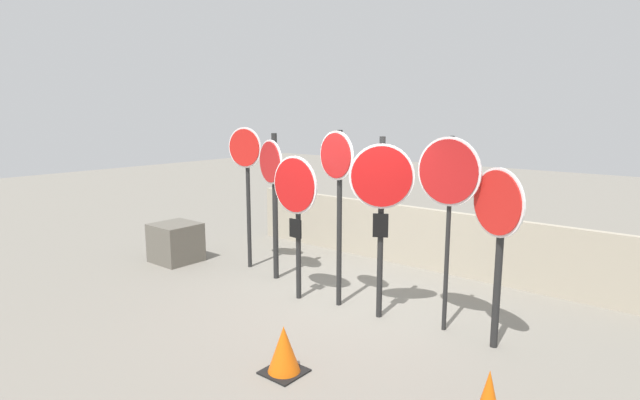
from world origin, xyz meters
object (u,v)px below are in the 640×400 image
Objects in this scene: stop_sign_3 at (337,182)px; traffic_cone_0 at (284,350)px; stop_sign_1 at (273,183)px; stop_sign_4 at (381,195)px; stop_sign_0 at (246,167)px; stop_sign_6 at (498,225)px; stop_sign_5 at (448,185)px; stop_sign_2 at (296,199)px; storage_crate at (176,242)px.

traffic_cone_0 is (0.72, -1.88, -1.56)m from stop_sign_3.
stop_sign_1 is 4.60× the size of traffic_cone_0.
stop_sign_4 is 4.65× the size of traffic_cone_0.
stop_sign_0 reaches higher than stop_sign_6.
stop_sign_0 is at bearing -156.55° from stop_sign_6.
stop_sign_1 is 0.96× the size of stop_sign_3.
stop_sign_4 is at bearing 90.08° from traffic_cone_0.
stop_sign_3 is 1.17× the size of stop_sign_6.
stop_sign_5 is (1.57, 0.18, 0.08)m from stop_sign_3.
stop_sign_3 is 1.03× the size of stop_sign_4.
stop_sign_3 is 2.54m from traffic_cone_0.
stop_sign_2 is (0.93, -0.46, -0.11)m from stop_sign_1.
stop_sign_6 is 2.71× the size of storage_crate.
stop_sign_3 is (0.63, 0.18, 0.29)m from stop_sign_2.
stop_sign_0 is 1.85m from stop_sign_2.
stop_sign_5 is at bearing 18.10° from stop_sign_3.
stop_sign_0 is 3.10m from stop_sign_4.
stop_sign_0 is 1.03× the size of stop_sign_1.
stop_sign_0 is at bearing 143.05° from traffic_cone_0.
stop_sign_6 is at bearing 52.94° from traffic_cone_0.
stop_sign_3 is at bearing 150.56° from stop_sign_4.
stop_sign_4 is (3.07, -0.43, -0.12)m from stop_sign_0.
stop_sign_0 is at bearing -179.95° from stop_sign_5.
stop_sign_4 is 3.10× the size of storage_crate.
stop_sign_3 is at bearing 6.25° from stop_sign_1.
storage_crate is at bearing -151.36° from stop_sign_1.
traffic_cone_0 is (1.35, -1.70, -1.26)m from stop_sign_2.
storage_crate is at bearing 158.80° from traffic_cone_0.
stop_sign_6 is (3.78, -0.17, -0.14)m from stop_sign_1.
stop_sign_3 reaches higher than stop_sign_1.
storage_crate is (-1.34, -0.60, -1.47)m from stop_sign_0.
stop_sign_2 is at bearing -9.89° from stop_sign_1.
stop_sign_4 is at bearing 12.01° from stop_sign_3.
stop_sign_3 is at bearing -19.38° from stop_sign_0.
stop_sign_4 is at bearing 9.59° from stop_sign_1.
stop_sign_3 reaches higher than stop_sign_5.
stop_sign_0 reaches higher than stop_sign_1.
stop_sign_1 is at bearing 143.21° from stop_sign_4.
storage_crate is (-5.92, -0.28, -1.13)m from stop_sign_6.
stop_sign_3 reaches higher than stop_sign_6.
stop_sign_1 is 0.99× the size of stop_sign_4.
storage_crate is (-4.41, 1.71, 0.10)m from traffic_cone_0.
stop_sign_5 is (3.92, -0.26, 0.07)m from stop_sign_0.
stop_sign_6 is 6.03m from storage_crate.
traffic_cone_0 is (-0.85, -2.05, -1.64)m from stop_sign_5.
stop_sign_2 reaches higher than storage_crate.
traffic_cone_0 is (3.07, -2.31, -1.57)m from stop_sign_0.
stop_sign_6 is 2.78m from traffic_cone_0.
stop_sign_3 is at bearing 111.07° from traffic_cone_0.
stop_sign_4 reaches higher than stop_sign_2.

